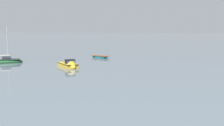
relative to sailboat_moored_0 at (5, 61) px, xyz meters
name	(u,v)px	position (x,y,z in m)	size (l,w,h in m)	color
sailboat_moored_0	(5,61)	(0.00, 0.00, 0.00)	(6.57, 6.19, 7.73)	#23602D
rowboat_moored_2	(100,57)	(13.45, 16.17, -0.13)	(4.93, 2.78, 0.74)	#197084
motorboat_moored_1	(70,66)	(15.41, -0.75, 0.00)	(5.90, 5.14, 2.23)	gold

